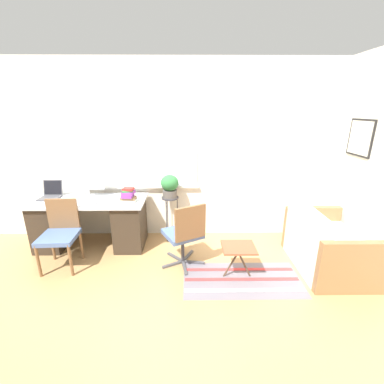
# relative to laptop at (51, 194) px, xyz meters

# --- Properties ---
(ground_plane) EXTENTS (14.00, 14.00, 0.00)m
(ground_plane) POSITION_rel_laptop_xyz_m (1.60, -0.45, -0.79)
(ground_plane) COLOR tan
(wall_back_with_window) EXTENTS (9.00, 0.12, 2.70)m
(wall_back_with_window) POSITION_rel_laptop_xyz_m (1.60, 0.30, 0.56)
(wall_back_with_window) COLOR white
(wall_back_with_window) RESTS_ON ground_plane
(wall_right_with_picture) EXTENTS (0.08, 9.00, 2.70)m
(wall_right_with_picture) POSITION_rel_laptop_xyz_m (4.36, -0.45, 0.56)
(wall_right_with_picture) COLOR white
(wall_right_with_picture) RESTS_ON ground_plane
(desk) EXTENTS (1.65, 0.67, 0.74)m
(desk) POSITION_rel_laptop_xyz_m (0.59, -0.11, -0.40)
(desk) COLOR #B2B7BC
(desk) RESTS_ON ground_plane
(laptop) EXTENTS (0.28, 0.29, 0.24)m
(laptop) POSITION_rel_laptop_xyz_m (0.00, 0.00, 0.00)
(laptop) COLOR #4C4C51
(laptop) RESTS_ON desk
(monitor) EXTENTS (0.51, 0.18, 0.43)m
(monitor) POSITION_rel_laptop_xyz_m (0.54, 0.05, 0.18)
(monitor) COLOR silver
(monitor) RESTS_ON desk
(keyboard) EXTENTS (0.37, 0.12, 0.02)m
(keyboard) POSITION_rel_laptop_xyz_m (0.51, -0.29, -0.04)
(keyboard) COLOR silver
(keyboard) RESTS_ON desk
(mouse) EXTENTS (0.04, 0.06, 0.03)m
(mouse) POSITION_rel_laptop_xyz_m (0.76, -0.26, -0.04)
(mouse) COLOR silver
(mouse) RESTS_ON desk
(book_stack) EXTENTS (0.22, 0.19, 0.21)m
(book_stack) POSITION_rel_laptop_xyz_m (1.20, -0.20, 0.05)
(book_stack) COLOR white
(book_stack) RESTS_ON desk
(desk_chair_wooden) EXTENTS (0.46, 0.47, 0.88)m
(desk_chair_wooden) POSITION_rel_laptop_xyz_m (0.38, -0.62, -0.31)
(desk_chair_wooden) COLOR brown
(desk_chair_wooden) RESTS_ON ground_plane
(office_chair_swivel) EXTENTS (0.59, 0.60, 0.90)m
(office_chair_swivel) POSITION_rel_laptop_xyz_m (2.00, -0.66, -0.32)
(office_chair_swivel) COLOR #47474C
(office_chair_swivel) RESTS_ON ground_plane
(couch_loveseat) EXTENTS (0.79, 1.12, 0.82)m
(couch_loveseat) POSITION_rel_laptop_xyz_m (3.83, -0.71, -0.50)
(couch_loveseat) COLOR white
(couch_loveseat) RESTS_ON ground_plane
(plant_stand) EXTENTS (0.26, 0.26, 0.71)m
(plant_stand) POSITION_rel_laptop_xyz_m (1.76, 0.10, -0.18)
(plant_stand) COLOR #333338
(plant_stand) RESTS_ON ground_plane
(potted_plant) EXTENTS (0.27, 0.27, 0.35)m
(potted_plant) POSITION_rel_laptop_xyz_m (1.76, 0.10, 0.10)
(potted_plant) COLOR #514C47
(potted_plant) RESTS_ON plant_stand
(floor_rug_striped) EXTENTS (1.43, 0.71, 0.01)m
(floor_rug_striped) POSITION_rel_laptop_xyz_m (2.70, -0.98, -0.79)
(floor_rug_striped) COLOR slate
(floor_rug_striped) RESTS_ON ground_plane
(folding_stool) EXTENTS (0.40, 0.34, 0.43)m
(folding_stool) POSITION_rel_laptop_xyz_m (2.66, -0.91, -0.41)
(folding_stool) COLOR #B24C33
(folding_stool) RESTS_ON ground_plane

